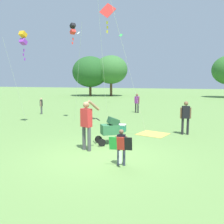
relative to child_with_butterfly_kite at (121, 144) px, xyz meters
name	(u,v)px	position (x,y,z in m)	size (l,w,h in m)	color
ground_plane	(101,155)	(-0.89, 0.76, -0.62)	(120.00, 120.00, 0.00)	#668E47
treeline_distant	(217,69)	(4.92, 27.34, 3.16)	(37.60, 7.66, 6.29)	brown
child_with_butterfly_kite	(121,144)	(0.00, 0.00, 0.00)	(0.64, 0.38, 1.04)	#33384C
person_adult_flyer	(86,121)	(-1.53, 1.10, 0.39)	(0.65, 0.50, 1.75)	#4C4C51
stroller	(110,128)	(-1.02, 2.16, -0.01)	(1.06, 0.89, 1.03)	black
kite_orange_delta	(73,29)	(-4.71, 6.59, 4.61)	(1.73, 2.28, 5.59)	black
kite_green_novelty	(107,15)	(-2.34, 5.72, 5.02)	(0.98, 2.61, 6.30)	red
kite_blue_high	(23,39)	(-6.47, 4.47, 3.87)	(0.32, 1.71, 4.87)	#F4A319
distant_kites_cluster	(207,17)	(3.14, 21.08, 8.11)	(30.76, 10.11, 8.57)	green
person_red_shirt	(186,115)	(1.63, 4.66, 0.25)	(0.47, 0.26, 1.47)	#232328
person_sitting_far	(41,105)	(-8.11, 8.28, 0.05)	(0.23, 0.34, 1.14)	#4C4C51
person_couple_left	(137,101)	(-1.88, 11.01, 0.21)	(0.41, 0.30, 1.40)	#232328
picnic_blanket	(153,134)	(0.28, 4.29, -0.61)	(1.23, 1.11, 0.02)	gold
cooler_box	(121,128)	(-1.24, 4.38, -0.44)	(0.45, 0.33, 0.35)	#288466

